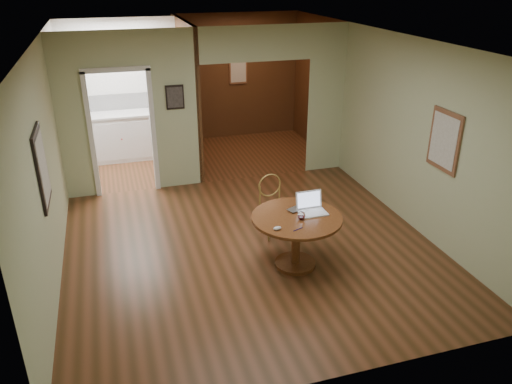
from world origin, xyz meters
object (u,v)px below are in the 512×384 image
object	(u,v)px
closed_laptop	(301,209)
dining_table	(296,229)
open_laptop	(311,207)
chair	(272,202)

from	to	relation	value
closed_laptop	dining_table	bearing A→B (deg)	-150.43
open_laptop	closed_laptop	size ratio (longest dim) A/B	1.11
dining_table	chair	bearing A→B (deg)	91.44
closed_laptop	open_laptop	bearing A→B (deg)	-51.96
open_laptop	closed_laptop	bearing A→B (deg)	151.14
dining_table	chair	xyz separation A→B (m)	(-0.02, 0.91, -0.03)
dining_table	open_laptop	size ratio (longest dim) A/B	3.26
chair	open_laptop	world-z (taller)	open_laptop
dining_table	open_laptop	distance (m)	0.34
open_laptop	closed_laptop	xyz separation A→B (m)	(-0.11, 0.06, -0.05)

